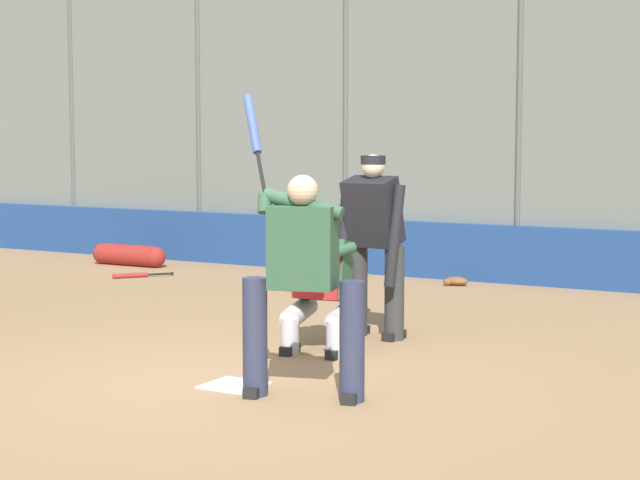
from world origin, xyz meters
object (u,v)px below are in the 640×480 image
batter_at_plate (302,277)px  catcher_behind_plate (320,280)px  umpire_home (374,240)px  spare_bat_near_backstop (297,283)px  spare_bat_by_padding (135,275)px  fielding_glove_on_dirt (455,281)px  equipment_bag_dugout_side (129,255)px

batter_at_plate → catcher_behind_plate: bearing=-80.3°
umpire_home → spare_bat_near_backstop: (2.41, -2.66, -0.90)m
spare_bat_near_backstop → spare_bat_by_padding: size_ratio=0.99×
fielding_glove_on_dirt → equipment_bag_dugout_side: 5.00m
spare_bat_by_padding → spare_bat_near_backstop: bearing=138.4°
batter_at_plate → umpire_home: bearing=-91.2°
spare_bat_near_backstop → batter_at_plate: bearing=79.1°
batter_at_plate → fielding_glove_on_dirt: batter_at_plate is taller
umpire_home → spare_bat_near_backstop: umpire_home is taller
batter_at_plate → catcher_behind_plate: size_ratio=1.79×
catcher_behind_plate → equipment_bag_dugout_side: 6.90m
batter_at_plate → umpire_home: batter_at_plate is taller
spare_bat_near_backstop → spare_bat_by_padding: same height
batter_at_plate → equipment_bag_dugout_side: size_ratio=1.73×
umpire_home → fielding_glove_on_dirt: 3.85m
umpire_home → spare_bat_by_padding: size_ratio=2.57×
equipment_bag_dugout_side → spare_bat_by_padding: bearing=132.8°
catcher_behind_plate → umpire_home: 0.87m
umpire_home → fielding_glove_on_dirt: bearing=-74.2°
catcher_behind_plate → umpire_home: size_ratio=0.72×
catcher_behind_plate → fielding_glove_on_dirt: (0.55, -4.51, -0.59)m
catcher_behind_plate → umpire_home: bearing=-106.6°
batter_at_plate → equipment_bag_dugout_side: (6.23, -5.61, -0.74)m
catcher_behind_plate → spare_bat_by_padding: (4.59, -3.08, -0.61)m
spare_bat_by_padding → fielding_glove_on_dirt: size_ratio=2.22×
spare_bat_by_padding → equipment_bag_dugout_side: size_ratio=0.53×
spare_bat_by_padding → catcher_behind_plate: bearing=94.9°
spare_bat_near_backstop → fielding_glove_on_dirt: 2.03m
catcher_behind_plate → spare_bat_by_padding: catcher_behind_plate is taller
batter_at_plate → fielding_glove_on_dirt: size_ratio=7.29×
batter_at_plate → fielding_glove_on_dirt: (1.24, -6.02, -0.84)m
equipment_bag_dugout_side → batter_at_plate: bearing=138.0°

